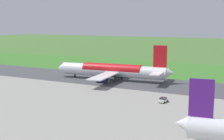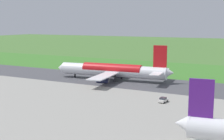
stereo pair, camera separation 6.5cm
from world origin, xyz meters
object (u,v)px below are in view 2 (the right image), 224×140
(service_car_followme, at_px, (163,100))
(traffic_cone_orange, at_px, (104,68))
(no_stopping_sign, at_px, (116,66))
(airliner_main, at_px, (113,70))

(service_car_followme, bearing_deg, traffic_cone_orange, -47.30)
(service_car_followme, relative_size, no_stopping_sign, 1.64)
(traffic_cone_orange, bearing_deg, service_car_followme, 132.70)
(service_car_followme, distance_m, traffic_cone_orange, 77.85)
(service_car_followme, xyz_separation_m, traffic_cone_orange, (52.80, -57.21, -0.57))
(airliner_main, height_order, no_stopping_sign, airliner_main)
(no_stopping_sign, bearing_deg, traffic_cone_orange, -7.30)
(service_car_followme, distance_m, no_stopping_sign, 72.03)
(service_car_followme, bearing_deg, airliner_main, -40.01)
(airliner_main, height_order, traffic_cone_orange, airliner_main)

